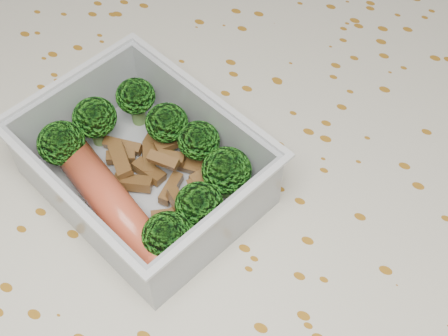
% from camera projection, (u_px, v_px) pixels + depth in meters
% --- Properties ---
extents(dining_table, '(1.40, 0.90, 0.75)m').
position_uv_depth(dining_table, '(215.00, 248.00, 0.55)').
color(dining_table, brown).
rests_on(dining_table, ground).
extents(tablecloth, '(1.46, 0.96, 0.19)m').
position_uv_depth(tablecloth, '(214.00, 218.00, 0.51)').
color(tablecloth, beige).
rests_on(tablecloth, dining_table).
extents(lunch_container, '(0.20, 0.18, 0.06)m').
position_uv_depth(lunch_container, '(144.00, 172.00, 0.46)').
color(lunch_container, silver).
rests_on(lunch_container, tablecloth).
extents(broccoli_florets, '(0.16, 0.13, 0.04)m').
position_uv_depth(broccoli_florets, '(155.00, 157.00, 0.46)').
color(broccoli_florets, '#608C3F').
rests_on(broccoli_florets, lunch_container).
extents(meat_pile, '(0.11, 0.09, 0.03)m').
position_uv_depth(meat_pile, '(166.00, 171.00, 0.47)').
color(meat_pile, brown).
rests_on(meat_pile, lunch_container).
extents(sausage, '(0.14, 0.08, 0.03)m').
position_uv_depth(sausage, '(110.00, 201.00, 0.45)').
color(sausage, '#C84D30').
rests_on(sausage, lunch_container).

